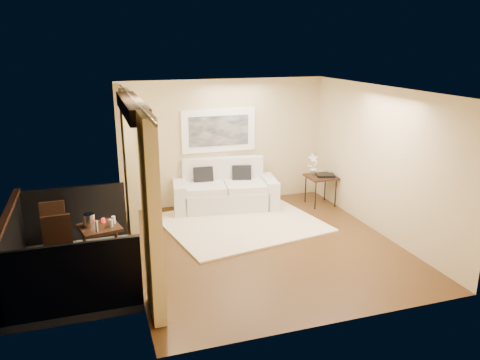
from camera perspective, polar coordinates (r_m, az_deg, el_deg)
floor at (r=8.31m, az=2.98°, el=-7.94°), size 5.00×5.00×0.00m
room_shell at (r=7.14m, az=-13.07°, el=8.71°), size 5.00×6.40×5.00m
balcony at (r=7.79m, az=-20.68°, el=-9.36°), size 1.81×2.60×1.17m
curtains at (r=7.39m, az=-12.33°, el=-0.41°), size 0.16×4.80×2.64m
artwork at (r=10.04m, az=-2.61°, el=6.04°), size 1.62×0.07×0.92m
rug at (r=9.24m, az=0.15°, el=-5.22°), size 3.25×2.95×0.04m
sofa at (r=10.01m, az=-1.89°, el=-1.38°), size 2.28×1.23×1.04m
side_table at (r=10.27m, az=9.85°, el=0.19°), size 0.60×0.60×0.65m
tray at (r=10.23m, az=10.38°, el=0.57°), size 0.45×0.38×0.05m
orchid at (r=10.28m, az=8.92°, el=1.90°), size 0.26×0.20×0.46m
bistro_table at (r=7.64m, az=-16.71°, el=-6.01°), size 0.70×0.70×0.69m
balcony_chair_far at (r=8.51m, az=-21.72°, el=-4.74°), size 0.40×0.40×0.91m
balcony_chair_near at (r=7.51m, az=-21.28°, el=-7.19°), size 0.44×0.45×0.97m
ice_bucket at (r=7.62m, az=-17.93°, el=-4.68°), size 0.18×0.18×0.20m
candle at (r=7.73m, az=-16.33°, el=-4.75°), size 0.06×0.06×0.07m
vase at (r=7.38m, az=-17.08°, el=-5.40°), size 0.04×0.04×0.18m
glass_a at (r=7.52m, az=-15.46°, el=-5.09°), size 0.06×0.06×0.12m
glass_b at (r=7.64m, az=-15.17°, el=-4.71°), size 0.06×0.06×0.12m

